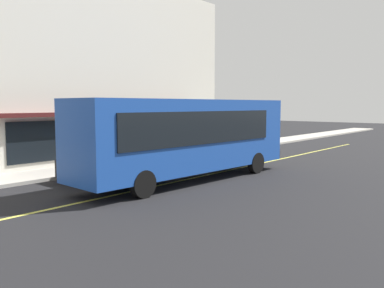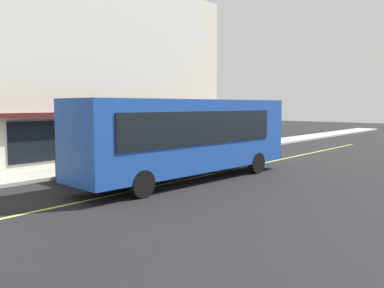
{
  "view_description": "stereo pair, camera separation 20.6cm",
  "coord_description": "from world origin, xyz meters",
  "px_view_note": "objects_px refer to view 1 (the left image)",
  "views": [
    {
      "loc": [
        -15.86,
        -11.37,
        3.27
      ],
      "look_at": [
        -2.81,
        -0.37,
        1.6
      ],
      "focal_mm": 37.38,
      "sensor_mm": 36.0,
      "label": 1
    },
    {
      "loc": [
        -15.72,
        -11.52,
        3.27
      ],
      "look_at": [
        -2.81,
        -0.37,
        1.6
      ],
      "focal_mm": 37.38,
      "sensor_mm": 36.0,
      "label": 2
    }
  ],
  "objects_px": {
    "bus": "(189,135)",
    "car_black": "(110,161)",
    "pedestrian_by_curb": "(168,141)",
    "pedestrian_near_storefront": "(245,132)",
    "traffic_light": "(180,117)"
  },
  "relations": [
    {
      "from": "bus",
      "to": "car_black",
      "type": "xyz_separation_m",
      "value": [
        -1.88,
        3.1,
        -1.24
      ]
    },
    {
      "from": "pedestrian_by_curb",
      "to": "pedestrian_near_storefront",
      "type": "bearing_deg",
      "value": 5.1
    },
    {
      "from": "car_black",
      "to": "pedestrian_by_curb",
      "type": "xyz_separation_m",
      "value": [
        5.72,
        1.84,
        0.43
      ]
    },
    {
      "from": "pedestrian_near_storefront",
      "to": "pedestrian_by_curb",
      "type": "xyz_separation_m",
      "value": [
        -9.75,
        -0.87,
        0.04
      ]
    },
    {
      "from": "car_black",
      "to": "pedestrian_by_curb",
      "type": "bearing_deg",
      "value": 17.81
    },
    {
      "from": "traffic_light",
      "to": "car_black",
      "type": "distance_m",
      "value": 7.64
    },
    {
      "from": "traffic_light",
      "to": "pedestrian_by_curb",
      "type": "relative_size",
      "value": 1.88
    },
    {
      "from": "traffic_light",
      "to": "pedestrian_by_curb",
      "type": "xyz_separation_m",
      "value": [
        -1.4,
        -0.28,
        -1.36
      ]
    },
    {
      "from": "bus",
      "to": "pedestrian_by_curb",
      "type": "height_order",
      "value": "bus"
    },
    {
      "from": "pedestrian_near_storefront",
      "to": "pedestrian_by_curb",
      "type": "relative_size",
      "value": 0.96
    },
    {
      "from": "bus",
      "to": "pedestrian_by_curb",
      "type": "relative_size",
      "value": 6.6
    },
    {
      "from": "pedestrian_by_curb",
      "to": "bus",
      "type": "bearing_deg",
      "value": -127.88
    },
    {
      "from": "bus",
      "to": "pedestrian_near_storefront",
      "type": "relative_size",
      "value": 6.85
    },
    {
      "from": "traffic_light",
      "to": "pedestrian_near_storefront",
      "type": "distance_m",
      "value": 8.49
    },
    {
      "from": "car_black",
      "to": "pedestrian_near_storefront",
      "type": "bearing_deg",
      "value": 9.93
    }
  ]
}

